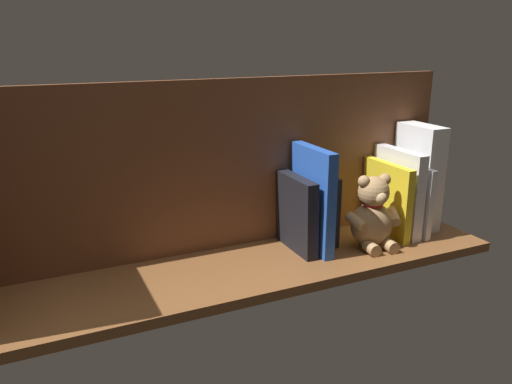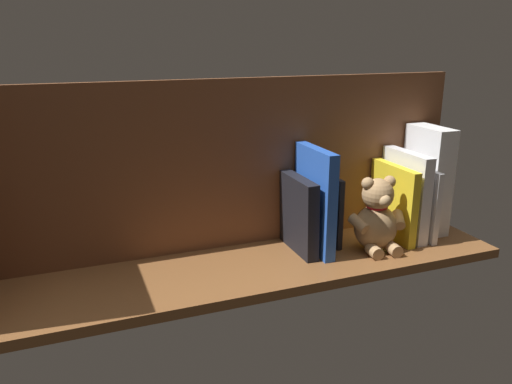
{
  "view_description": "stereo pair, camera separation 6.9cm",
  "coord_description": "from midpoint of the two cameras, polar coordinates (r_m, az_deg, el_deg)",
  "views": [
    {
      "loc": [
        44.22,
        95.6,
        48.91
      ],
      "look_at": [
        0.0,
        0.0,
        16.6
      ],
      "focal_mm": 35.8,
      "sensor_mm": 36.0,
      "label": 1
    },
    {
      "loc": [
        37.85,
        98.29,
        48.91
      ],
      "look_at": [
        0.0,
        0.0,
        16.6
      ],
      "focal_mm": 35.8,
      "sensor_mm": 36.0,
      "label": 2
    }
  ],
  "objects": [
    {
      "name": "ground_plane",
      "position": [
        1.17,
        1.72,
        -8.37
      ],
      "size": [
        114.49,
        28.08,
        2.2
      ],
      "primitive_type": "cube",
      "color": "brown"
    },
    {
      "name": "book_0",
      "position": [
        1.36,
        18.75,
        -0.9
      ],
      "size": [
        1.62,
        17.42,
        17.99
      ],
      "primitive_type": "cube",
      "rotation": [
        0.0,
        -0.01,
        0.0
      ],
      "color": "silver",
      "rests_on": "ground_plane"
    },
    {
      "name": "dictionary_thick_white",
      "position": [
        1.39,
        19.92,
        1.33
      ],
      "size": [
        5.63,
        13.61,
        27.19
      ],
      "primitive_type": "cube",
      "color": "white",
      "rests_on": "ground_plane"
    },
    {
      "name": "book_4",
      "position": [
        1.25,
        8.74,
        -2.12
      ],
      "size": [
        1.63,
        11.07,
        16.59
      ],
      "primitive_type": "cube",
      "rotation": [
        0.0,
        0.0,
        0.0
      ],
      "color": "silver",
      "rests_on": "ground_plane"
    },
    {
      "name": "book_3",
      "position": [
        1.26,
        9.77,
        -1.93
      ],
      "size": [
        1.26,
        11.54,
        16.99
      ],
      "primitive_type": "cube",
      "color": "black",
      "rests_on": "ground_plane"
    },
    {
      "name": "teddy_bear",
      "position": [
        1.24,
        14.91,
        -2.83
      ],
      "size": [
        14.46,
        12.11,
        17.9
      ],
      "rotation": [
        0.0,
        0.0,
        -0.1
      ],
      "color": "tan",
      "rests_on": "ground_plane"
    },
    {
      "name": "shelf_back_panel",
      "position": [
        1.2,
        -0.37,
        3.07
      ],
      "size": [
        114.49,
        1.5,
        39.93
      ],
      "primitive_type": "cube",
      "color": "brown",
      "rests_on": "ground_plane"
    },
    {
      "name": "book_6",
      "position": [
        1.2,
        6.43,
        -2.53
      ],
      "size": [
        3.27,
        15.48,
        18.01
      ],
      "primitive_type": "cube",
      "rotation": [
        0.0,
        0.02,
        0.0
      ],
      "color": "black",
      "rests_on": "ground_plane"
    },
    {
      "name": "book_5",
      "position": [
        1.2,
        8.22,
        -0.9
      ],
      "size": [
        2.58,
        16.89,
        24.66
      ],
      "primitive_type": "cube",
      "color": "blue",
      "rests_on": "ground_plane"
    },
    {
      "name": "book_1",
      "position": [
        1.34,
        17.71,
        -0.26
      ],
      "size": [
        2.9,
        16.98,
        21.78
      ],
      "primitive_type": "cube",
      "color": "silver",
      "rests_on": "ground_plane"
    },
    {
      "name": "book_2",
      "position": [
        1.32,
        16.51,
        -1.08
      ],
      "size": [
        2.1,
        17.34,
        18.69
      ],
      "primitive_type": "cube",
      "color": "yellow",
      "rests_on": "ground_plane"
    }
  ]
}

